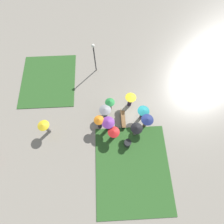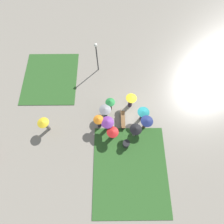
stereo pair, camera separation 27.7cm
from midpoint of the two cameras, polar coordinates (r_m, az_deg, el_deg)
The scene contains 16 objects.
ground_plane at distance 17.55m, azimuth 6.78°, elevation -0.32°, with size 90.00×90.00×0.00m, color gray.
lawn_patch_near at distance 16.17m, azimuth 6.46°, elevation -18.26°, with size 7.62×6.43×0.06m.
lawn_patch_far at distance 20.49m, azimuth -19.10°, elevation 10.46°, with size 6.60×5.73×0.06m.
park_bench at distance 16.72m, azimuth 3.80°, elevation -2.37°, with size 1.77×0.43×0.90m.
lamp_post at distance 18.21m, azimuth -4.59°, elevation 18.39°, with size 0.32×0.32×3.82m.
trash_bin at distance 16.05m, azimuth 5.12°, elevation -10.41°, with size 0.64×0.64×0.92m.
crowd_person_navy at distance 15.92m, azimuth 11.64°, elevation -3.31°, with size 1.11×1.11×1.87m.
crowd_person_red at distance 15.52m, azimuth 0.73°, elevation -6.97°, with size 1.05×1.05×1.73m.
crowd_person_green at distance 16.45m, azimuth -0.10°, elevation 2.80°, with size 0.90×0.90×1.80m.
crowd_person_yellow at distance 16.75m, azimuth 6.68°, elevation 4.03°, with size 1.03×1.03×1.85m.
crowd_person_black at distance 15.55m, azimuth 8.13°, elevation -5.97°, with size 1.06×1.06×1.90m.
crowd_person_teal at distance 16.20m, azimuth 10.60°, elevation -0.34°, with size 1.08×1.08×1.82m.
crowd_person_purple at distance 15.42m, azimuth -0.97°, elevation -3.62°, with size 1.16×1.16×1.99m.
crowd_person_orange at distance 15.73m, azimuth -3.84°, elevation -3.02°, with size 0.91×0.91×1.99m.
crowd_person_grey at distance 16.09m, azimuth -1.73°, elevation 0.46°, with size 1.10×1.10×1.77m.
lone_walker_far_path at distance 16.58m, azimuth -20.81°, elevation -3.60°, with size 1.02×1.02×1.93m.
Camera 2 is at (-6.79, 1.99, 16.05)m, focal length 28.00 mm.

